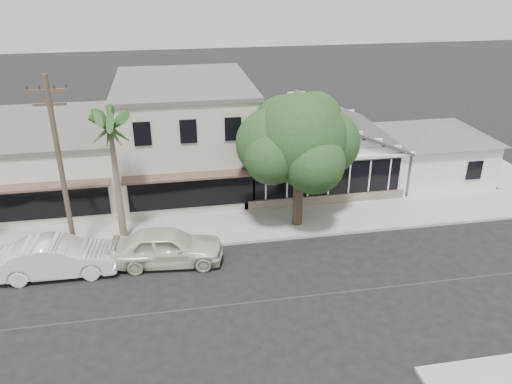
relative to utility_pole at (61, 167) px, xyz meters
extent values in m
plane|color=black|center=(9.00, -5.20, -4.79)|extent=(140.00, 140.00, 0.00)
cube|color=#9E9991|center=(1.00, 1.55, -4.71)|extent=(90.00, 3.50, 0.15)
cube|color=white|center=(14.00, 7.30, -3.29)|extent=(10.00, 8.00, 3.00)
cube|color=black|center=(14.00, 3.24, -3.04)|extent=(8.80, 0.10, 2.00)
cube|color=#60564C|center=(14.00, 3.25, -4.44)|extent=(9.60, 0.18, 0.70)
cube|color=white|center=(22.20, 6.30, -3.29)|extent=(6.00, 6.00, 3.00)
cube|color=#B9B4A7|center=(6.00, 8.30, -1.54)|extent=(8.00, 10.00, 6.50)
cube|color=silver|center=(-3.00, 8.30, -2.69)|extent=(10.00, 10.00, 4.20)
cylinder|color=brown|center=(0.00, 0.00, -0.29)|extent=(0.24, 0.24, 9.00)
cube|color=brown|center=(0.00, 0.00, 3.51)|extent=(1.80, 0.12, 0.12)
cube|color=brown|center=(0.00, 0.00, 2.91)|extent=(1.40, 0.12, 0.12)
imported|color=beige|center=(4.50, -1.40, -3.88)|extent=(5.50, 2.66, 1.81)
imported|color=silver|center=(-0.50, -1.43, -3.91)|extent=(5.36, 1.92, 1.76)
cylinder|color=#433728|center=(11.59, 1.15, -3.32)|extent=(0.55, 0.55, 2.93)
sphere|color=#173616|center=(11.59, 1.15, 0.25)|extent=(4.76, 4.76, 4.76)
sphere|color=#173616|center=(13.24, 1.70, -0.21)|extent=(3.48, 3.48, 3.48)
sphere|color=#173616|center=(10.13, 1.51, -0.03)|extent=(3.66, 3.66, 3.66)
sphere|color=#173616|center=(11.96, -0.23, -0.58)|extent=(3.11, 3.11, 3.11)
sphere|color=#173616|center=(11.04, 2.61, 0.52)|extent=(3.30, 3.30, 3.30)
sphere|color=#173616|center=(12.69, 2.43, 0.89)|extent=(2.93, 2.93, 2.93)
sphere|color=#173616|center=(9.94, 0.42, -0.39)|extent=(2.75, 2.75, 2.75)
cone|color=#726651|center=(2.28, 0.97, -1.73)|extent=(0.40, 0.40, 6.11)
camera|label=1|loc=(5.01, -22.40, 8.49)|focal=35.00mm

